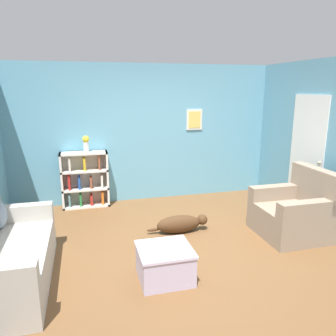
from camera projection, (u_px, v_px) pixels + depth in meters
The scene contains 8 objects.
ground_plane at pixel (175, 249), 4.49m from camera, with size 14.00×14.00×0.00m, color brown.
wall_back at pixel (144, 133), 6.30m from camera, with size 5.60×0.13×2.60m.
couch at pixel (5, 258), 3.59m from camera, with size 0.80×1.76×0.84m.
bookshelf at pixel (85, 180), 6.03m from camera, with size 0.84×0.28×1.03m.
recliner_chair at pixel (295, 212), 4.87m from camera, with size 0.93×0.95×1.00m.
coffee_table at pixel (165, 262), 3.75m from camera, with size 0.61×0.57×0.38m.
dog at pixel (180, 224), 4.99m from camera, with size 0.95×0.24×0.27m.
vase at pixel (86, 143), 5.86m from camera, with size 0.12×0.12×0.30m.
Camera 1 is at (-1.13, -3.95, 2.14)m, focal length 35.00 mm.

